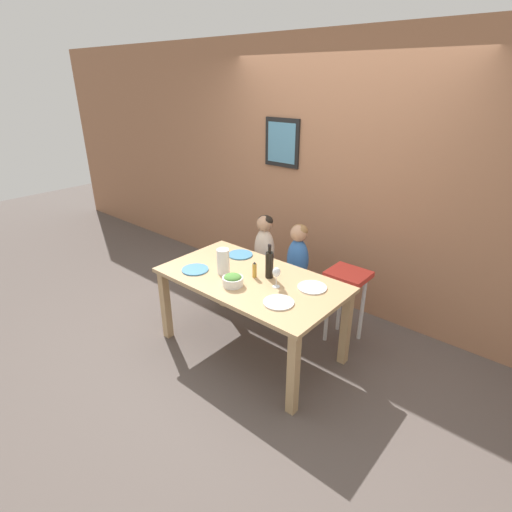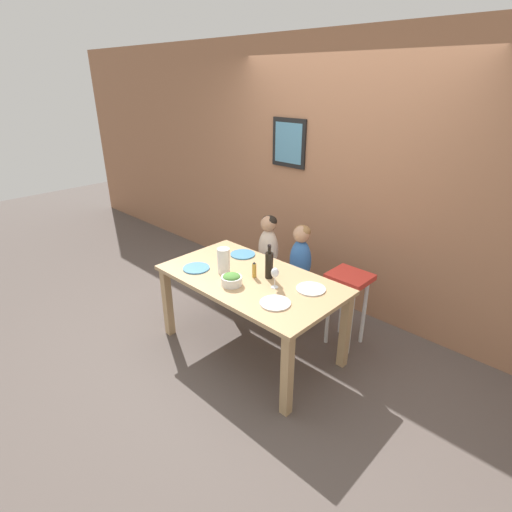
% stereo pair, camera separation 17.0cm
% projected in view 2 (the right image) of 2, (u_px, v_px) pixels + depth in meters
% --- Properties ---
extents(ground_plane, '(14.00, 14.00, 0.00)m').
position_uv_depth(ground_plane, '(251.00, 348.00, 3.69)').
color(ground_plane, '#564C47').
extents(wall_back, '(10.00, 0.09, 2.70)m').
position_uv_depth(wall_back, '(340.00, 180.00, 3.98)').
color(wall_back, '#9E6B4C').
rests_on(wall_back, ground_plane).
extents(dining_table, '(1.58, 0.88, 0.73)m').
position_uv_depth(dining_table, '(251.00, 288.00, 3.43)').
color(dining_table, tan).
rests_on(dining_table, ground_plane).
extents(chair_far_left, '(0.41, 0.36, 0.46)m').
position_uv_depth(chair_far_left, '(268.00, 274.00, 4.23)').
color(chair_far_left, silver).
rests_on(chair_far_left, ground_plane).
extents(chair_far_center, '(0.41, 0.36, 0.46)m').
position_uv_depth(chair_far_center, '(299.00, 287.00, 3.97)').
color(chair_far_center, silver).
rests_on(chair_far_center, ground_plane).
extents(chair_right_highchair, '(0.35, 0.31, 0.71)m').
position_uv_depth(chair_right_highchair, '(348.00, 291.00, 3.55)').
color(chair_right_highchair, silver).
rests_on(chair_right_highchair, ground_plane).
extents(person_child_left, '(0.22, 0.18, 0.57)m').
position_uv_depth(person_child_left, '(268.00, 241.00, 4.08)').
color(person_child_left, beige).
rests_on(person_child_left, chair_far_left).
extents(person_child_center, '(0.22, 0.18, 0.57)m').
position_uv_depth(person_child_center, '(301.00, 253.00, 3.81)').
color(person_child_center, '#3366B2').
rests_on(person_child_center, chair_far_center).
extents(wine_bottle, '(0.07, 0.07, 0.30)m').
position_uv_depth(wine_bottle, '(269.00, 264.00, 3.35)').
color(wine_bottle, black).
rests_on(wine_bottle, dining_table).
extents(paper_towel_roll, '(0.11, 0.11, 0.22)m').
position_uv_depth(paper_towel_roll, '(224.00, 261.00, 3.44)').
color(paper_towel_roll, white).
rests_on(paper_towel_roll, dining_table).
extents(wine_glass_near, '(0.07, 0.07, 0.17)m').
position_uv_depth(wine_glass_near, '(275.00, 273.00, 3.18)').
color(wine_glass_near, white).
rests_on(wine_glass_near, dining_table).
extents(salad_bowl_large, '(0.17, 0.17, 0.10)m').
position_uv_depth(salad_bowl_large, '(232.00, 279.00, 3.26)').
color(salad_bowl_large, white).
rests_on(salad_bowl_large, dining_table).
extents(dinner_plate_front_left, '(0.24, 0.24, 0.01)m').
position_uv_depth(dinner_plate_front_left, '(196.00, 268.00, 3.55)').
color(dinner_plate_front_left, teal).
rests_on(dinner_plate_front_left, dining_table).
extents(dinner_plate_back_left, '(0.24, 0.24, 0.01)m').
position_uv_depth(dinner_plate_back_left, '(243.00, 254.00, 3.82)').
color(dinner_plate_back_left, teal).
rests_on(dinner_plate_back_left, dining_table).
extents(dinner_plate_back_right, '(0.24, 0.24, 0.01)m').
position_uv_depth(dinner_plate_back_right, '(311.00, 289.00, 3.20)').
color(dinner_plate_back_right, silver).
rests_on(dinner_plate_back_right, dining_table).
extents(dinner_plate_front_right, '(0.24, 0.24, 0.01)m').
position_uv_depth(dinner_plate_front_right, '(275.00, 303.00, 3.00)').
color(dinner_plate_front_right, silver).
rests_on(dinner_plate_front_right, dining_table).
extents(condiment_bottle_hot_sauce, '(0.04, 0.04, 0.14)m').
position_uv_depth(condiment_bottle_hot_sauce, '(254.00, 270.00, 3.37)').
color(condiment_bottle_hot_sauce, '#BC8E33').
rests_on(condiment_bottle_hot_sauce, dining_table).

